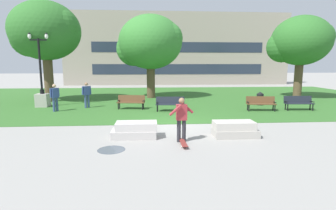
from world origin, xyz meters
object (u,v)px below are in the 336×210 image
person_bystander_far_lawn (55,96)px  concrete_block_center (135,130)px  concrete_block_left (235,129)px  lamp_post_left (42,92)px  park_bench_far_right (170,103)px  skateboard (184,143)px  park_bench_near_left (261,103)px  person_skateboarder (182,117)px  person_bystander_near_lawn (87,94)px  trash_bin (260,98)px  park_bench_near_right (131,101)px  park_bench_far_left (299,102)px

person_bystander_far_lawn → concrete_block_center: bearing=-49.5°
concrete_block_left → lamp_post_left: bearing=142.8°
concrete_block_center → park_bench_far_right: bearing=72.0°
concrete_block_left → skateboard: 2.50m
park_bench_near_left → person_skateboarder: bearing=-133.0°
concrete_block_center → park_bench_far_right: park_bench_far_right is taller
concrete_block_left → person_bystander_near_lawn: person_bystander_near_lawn is taller
concrete_block_center → skateboard: bearing=-33.4°
person_skateboarder → lamp_post_left: (-8.61, 8.82, 0.07)m
park_bench_far_right → trash_bin: 6.95m
park_bench_near_right → person_bystander_near_lawn: 3.12m
concrete_block_left → person_bystander_far_lawn: person_bystander_far_lawn is taller
park_bench_far_right → person_bystander_near_lawn: bearing=163.3°
park_bench_far_left → lamp_post_left: size_ratio=0.36×
park_bench_near_left → park_bench_far_right: 5.76m
park_bench_near_left → person_bystander_far_lawn: person_bystander_far_lawn is taller
person_skateboarder → person_bystander_far_lawn: size_ratio=1.00×
park_bench_far_left → park_bench_far_right: bearing=178.7°
trash_bin → park_bench_near_right: bearing=-173.6°
person_skateboarder → person_bystander_near_lawn: (-5.44, 8.15, 0.01)m
concrete_block_left → park_bench_far_right: (-2.20, 5.93, 0.23)m
person_skateboarder → park_bench_near_left: 8.56m
trash_bin → concrete_block_center: bearing=-137.6°
lamp_post_left → park_bench_far_right: bearing=-15.0°
park_bench_far_right → person_bystander_far_lawn: 7.19m
park_bench_near_right → concrete_block_left: bearing=-55.7°
person_skateboarder → lamp_post_left: bearing=134.3°
skateboard → park_bench_far_right: bearing=89.6°
park_bench_near_right → park_bench_far_right: same height
park_bench_far_left → person_bystander_near_lawn: 13.90m
park_bench_near_left → person_bystander_far_lawn: (-12.92, 0.64, 0.44)m
concrete_block_left → person_bystander_far_lawn: bearing=146.0°
park_bench_near_right → park_bench_far_left: size_ratio=1.02×
park_bench_near_left → skateboard: bearing=-130.7°
park_bench_near_left → park_bench_near_right: size_ratio=1.00×
concrete_block_center → person_bystander_near_lawn: bearing=116.0°
person_bystander_far_lawn → lamp_post_left: bearing=128.2°
concrete_block_center → trash_bin: (8.53, 7.78, 0.20)m
park_bench_far_right → person_skateboarder: bearing=-90.7°
park_bench_far_right → park_bench_near_left: bearing=-2.4°
concrete_block_center → concrete_block_left: size_ratio=1.02×
concrete_block_left → trash_bin: 9.09m
trash_bin → park_bench_near_left: bearing=-111.9°
concrete_block_left → skateboard: concrete_block_left is taller
skateboard → person_skateboarder: bearing=92.7°
park_bench_near_right → park_bench_far_right: (2.50, -0.98, 0.00)m
person_skateboarder → skateboard: size_ratio=1.67×
person_skateboarder → trash_bin: (6.73, 8.49, -0.47)m
trash_bin → person_bystander_near_lawn: (-12.17, -0.34, 0.48)m
skateboard → park_bench_near_right: 8.35m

